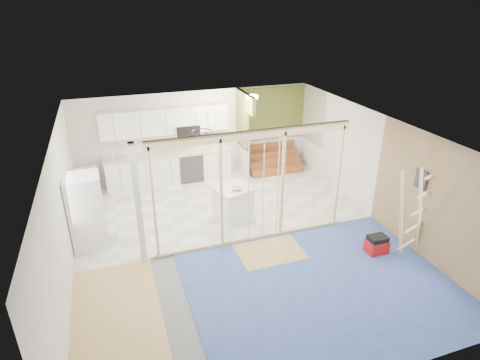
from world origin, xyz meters
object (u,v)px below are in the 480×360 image
object	(u,v)px
toolbox	(377,245)
fridge	(87,212)
island	(233,203)
ladder	(413,213)

from	to	relation	value
toolbox	fridge	bearing A→B (deg)	158.78
fridge	island	bearing A→B (deg)	0.64
toolbox	ladder	xyz separation A→B (m)	(0.51, -0.29, 0.84)
fridge	toolbox	world-z (taller)	fridge
fridge	toolbox	distance (m)	6.24
fridge	island	xyz separation A→B (m)	(3.33, 0.15, -0.43)
ladder	fridge	bearing A→B (deg)	147.66
fridge	ladder	world-z (taller)	ladder
toolbox	island	bearing A→B (deg)	135.39
island	toolbox	xyz separation A→B (m)	(2.44, -2.44, -0.22)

